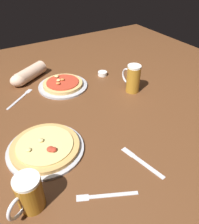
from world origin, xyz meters
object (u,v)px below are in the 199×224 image
ramekin_sauce (102,74)px  pizza_plate_near (45,147)px  beer_mug_dark (133,78)px  beer_mug_amber (29,194)px  knife_right (142,162)px  fork_spare (106,195)px  pizza_plate_far (63,85)px  fork_left (20,98)px  diner_arm (27,75)px

ramekin_sauce → pizza_plate_near: bearing=-141.1°
beer_mug_dark → ramekin_sauce: size_ratio=2.71×
pizza_plate_near → beer_mug_amber: beer_mug_amber is taller
knife_right → fork_spare: same height
pizza_plate_far → fork_spare: pizza_plate_far is taller
pizza_plate_near → knife_right: bearing=-40.9°
pizza_plate_far → beer_mug_dark: 0.43m
fork_left → diner_arm: diner_arm is taller
beer_mug_dark → fork_left: beer_mug_dark is taller
knife_right → ramekin_sauce: bearing=70.1°
fork_spare → beer_mug_dark: bearing=45.3°
pizza_plate_near → beer_mug_amber: (-0.13, -0.22, 0.05)m
beer_mug_dark → knife_right: size_ratio=0.77×
knife_right → pizza_plate_far: bearing=91.9°
beer_mug_dark → ramekin_sauce: bearing=100.1°
ramekin_sauce → knife_right: bearing=-109.9°
ramekin_sauce → fork_spare: 0.92m
pizza_plate_far → beer_mug_dark: (0.34, -0.26, 0.07)m
fork_left → beer_mug_amber: bearing=-102.6°
pizza_plate_far → fork_left: 0.26m
pizza_plate_near → ramekin_sauce: pizza_plate_near is taller
fork_spare → diner_arm: size_ratio=0.79×
beer_mug_dark → diner_arm: beer_mug_dark is taller
pizza_plate_far → fork_spare: (-0.18, -0.78, -0.01)m
pizza_plate_near → fork_left: size_ratio=1.77×
beer_mug_amber → ramekin_sauce: 0.99m
beer_mug_amber → pizza_plate_far: bearing=58.5°
ramekin_sauce → knife_right: ramekin_sauce is taller
pizza_plate_far → fork_spare: 0.80m
beer_mug_amber → diner_arm: bearing=73.5°
fork_spare → diner_arm: bearing=88.5°
ramekin_sauce → fork_spare: ramekin_sauce is taller
ramekin_sauce → beer_mug_dark: bearing=-79.9°
beer_mug_amber → knife_right: size_ratio=0.64×
knife_right → diner_arm: bearing=101.3°
beer_mug_amber → fork_spare: (0.23, -0.10, -0.06)m
beer_mug_dark → fork_spare: bearing=-134.7°
pizza_plate_near → beer_mug_amber: size_ratio=2.41×
beer_mug_amber → diner_arm: beer_mug_amber is taller
beer_mug_dark → beer_mug_amber: size_ratio=1.21×
beer_mug_amber → fork_left: 0.71m
pizza_plate_far → ramekin_sauce: pizza_plate_far is taller
fork_spare → knife_right: bearing=14.5°
pizza_plate_far → beer_mug_amber: size_ratio=2.19×
pizza_plate_near → pizza_plate_far: pizza_plate_near is taller
pizza_plate_near → beer_mug_amber: 0.26m
beer_mug_amber → fork_spare: 0.26m
fork_left → fork_spare: (0.08, -0.79, -0.00)m
pizza_plate_near → beer_mug_amber: bearing=-120.7°
beer_mug_dark → ramekin_sauce: beer_mug_dark is taller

